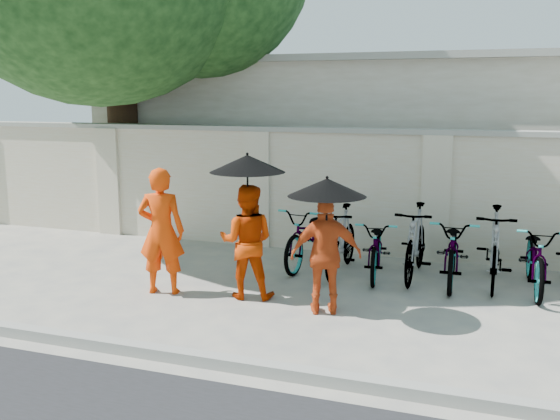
% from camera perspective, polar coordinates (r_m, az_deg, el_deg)
% --- Properties ---
extents(ground, '(80.00, 80.00, 0.00)m').
position_cam_1_polar(ground, '(7.89, -3.29, -8.86)').
color(ground, '#A69E89').
extents(kerb, '(40.00, 0.16, 0.12)m').
position_cam_1_polar(kerb, '(6.44, -9.25, -13.00)').
color(kerb, gray).
rests_on(kerb, ground).
extents(compound_wall, '(20.00, 0.30, 2.00)m').
position_cam_1_polar(compound_wall, '(10.37, 8.62, 1.43)').
color(compound_wall, beige).
rests_on(compound_wall, ground).
extents(building_behind, '(14.00, 6.00, 3.20)m').
position_cam_1_polar(building_behind, '(13.93, 15.70, 5.95)').
color(building_behind, beige).
rests_on(building_behind, ground).
extents(monk_left, '(0.70, 0.55, 1.69)m').
position_cam_1_polar(monk_left, '(8.37, -10.80, -1.90)').
color(monk_left, '#E83B06').
rests_on(monk_left, ground).
extents(monk_center, '(0.83, 0.70, 1.49)m').
position_cam_1_polar(monk_center, '(8.07, -3.05, -2.89)').
color(monk_center, '#C53303').
rests_on(monk_center, ground).
extents(parasol_center, '(0.96, 0.96, 1.03)m').
position_cam_1_polar(parasol_center, '(7.81, -3.00, 4.26)').
color(parasol_center, black).
rests_on(parasol_center, ground).
extents(monk_right, '(0.92, 0.61, 1.45)m').
position_cam_1_polar(monk_right, '(7.50, 4.24, -4.14)').
color(monk_right, '#C24216').
rests_on(monk_right, ground).
extents(parasol_right, '(0.93, 0.93, 0.84)m').
position_cam_1_polar(parasol_right, '(7.25, 4.32, 2.07)').
color(parasol_right, black).
rests_on(parasol_right, ground).
extents(bike_0, '(0.81, 1.87, 0.95)m').
position_cam_1_polar(bike_0, '(9.59, 2.79, -2.38)').
color(bike_0, '#8A8CA0').
rests_on(bike_0, ground).
extents(bike_1, '(0.49, 1.67, 1.00)m').
position_cam_1_polar(bike_1, '(9.25, 5.60, -2.75)').
color(bike_1, '#8A8CA0').
rests_on(bike_1, ground).
extents(bike_2, '(0.78, 1.71, 0.87)m').
position_cam_1_polar(bike_2, '(9.17, 8.87, -3.39)').
color(bike_2, '#8A8CA0').
rests_on(bike_2, ground).
extents(bike_3, '(0.53, 1.78, 1.06)m').
position_cam_1_polar(bike_3, '(9.16, 12.30, -2.89)').
color(bike_3, '#8A8CA0').
rests_on(bike_3, ground).
extents(bike_4, '(0.71, 1.85, 0.96)m').
position_cam_1_polar(bike_4, '(9.06, 15.61, -3.52)').
color(bike_4, '#8A8CA0').
rests_on(bike_4, ground).
extents(bike_5, '(0.52, 1.81, 1.09)m').
position_cam_1_polar(bike_5, '(9.10, 19.03, -3.24)').
color(bike_5, '#8A8CA0').
rests_on(bike_5, ground).
extents(bike_6, '(0.71, 1.81, 0.94)m').
position_cam_1_polar(bike_6, '(9.05, 22.40, -4.03)').
color(bike_6, '#8A8CA0').
rests_on(bike_6, ground).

